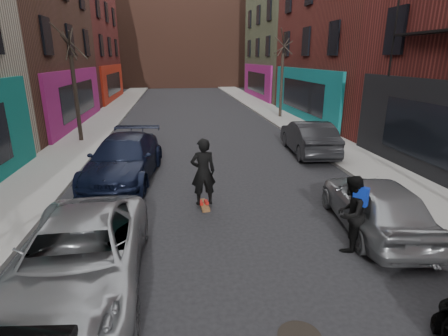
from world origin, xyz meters
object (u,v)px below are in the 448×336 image
object	(u,v)px
tree_right_far	(282,68)
parked_left_end	(124,159)
tree_left_far	(73,75)
parked_left_far	(79,257)
parked_right_end	(308,137)
parked_right_far	(375,204)
skateboard	(204,205)
skateboarder	(203,172)
pedestrian	(350,213)

from	to	relation	value
tree_right_far	parked_left_end	xyz separation A→B (m)	(-9.40, -12.23, -2.76)
tree_left_far	parked_left_far	distance (m)	13.16
tree_right_far	parked_right_end	bearing A→B (deg)	-99.37
parked_left_end	parked_right_far	xyz separation A→B (m)	(6.71, -4.83, -0.06)
skateboard	parked_left_end	bearing A→B (deg)	126.56
tree_right_far	parked_left_end	distance (m)	15.67
skateboarder	parked_left_far	bearing A→B (deg)	47.38
tree_right_far	skateboarder	size ratio (longest dim) A/B	3.46
parked_right_far	skateboard	bearing A→B (deg)	-19.06
tree_left_far	parked_left_far	size ratio (longest dim) A/B	1.32
parked_right_end	skateboarder	bearing A→B (deg)	50.33
parked_left_far	skateboarder	bearing A→B (deg)	51.99
tree_left_far	pedestrian	world-z (taller)	tree_left_far
parked_right_far	tree_right_far	bearing A→B (deg)	-91.89
parked_right_far	skateboarder	world-z (taller)	skateboarder
tree_right_far	skateboarder	world-z (taller)	tree_right_far
parked_right_end	pedestrian	size ratio (longest dim) A/B	2.60
parked_left_far	pedestrian	size ratio (longest dim) A/B	2.81
parked_left_end	parked_right_end	xyz separation A→B (m)	(7.80, 2.54, -0.02)
tree_left_far	parked_right_far	bearing A→B (deg)	-48.73
tree_left_far	parked_right_far	distance (m)	14.97
skateboard	skateboarder	xyz separation A→B (m)	(0.00, 0.00, 1.03)
tree_right_far	parked_right_end	world-z (taller)	tree_right_far
parked_left_end	pedestrian	bearing A→B (deg)	-38.74
skateboard	parked_right_far	bearing A→B (deg)	-32.15
parked_left_far	parked_right_end	bearing A→B (deg)	47.14
parked_left_end	parked_right_far	world-z (taller)	parked_left_end
skateboarder	pedestrian	world-z (taller)	skateboarder
parked_left_far	skateboard	xyz separation A→B (m)	(2.59, 3.48, -0.64)
skateboard	pedestrian	world-z (taller)	pedestrian
tree_right_far	skateboarder	xyz separation A→B (m)	(-6.81, -15.05, -2.45)
skateboarder	parked_right_far	bearing A→B (deg)	147.85
tree_left_far	tree_right_far	xyz separation A→B (m)	(12.40, 6.00, 0.15)
parked_right_far	parked_left_end	bearing A→B (deg)	-28.71
parked_left_end	skateboarder	distance (m)	3.83
skateboard	pedestrian	xyz separation A→B (m)	(3.05, -2.81, 0.84)
parked_right_far	pedestrian	bearing A→B (deg)	43.22
parked_left_far	parked_right_end	distance (m)	11.79
tree_left_far	parked_right_far	world-z (taller)	tree_left_far
tree_right_far	pedestrian	size ratio (longest dim) A/B	3.87
parked_left_end	skateboarder	world-z (taller)	skateboarder
tree_right_far	skateboard	world-z (taller)	tree_right_far
parked_left_end	pedestrian	distance (m)	7.96
parked_left_far	pedestrian	bearing A→B (deg)	5.40
tree_right_far	parked_left_far	bearing A→B (deg)	-116.90
skateboarder	tree_left_far	bearing A→B (deg)	-64.35
parked_left_end	parked_right_far	distance (m)	8.27
skateboard	pedestrian	size ratio (longest dim) A/B	0.46
skateboarder	skateboard	bearing A→B (deg)	180.00
parked_left_end	skateboard	world-z (taller)	parked_left_end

